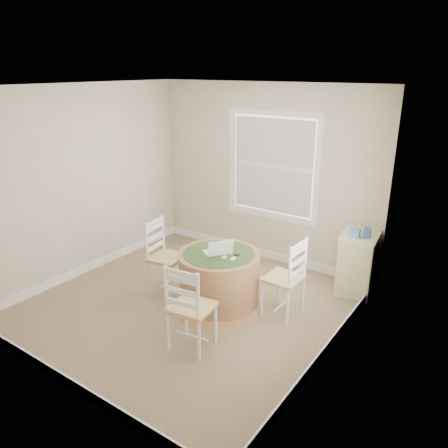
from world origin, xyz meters
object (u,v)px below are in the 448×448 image
Objects in this scene: chair_near at (192,307)px; chair_right at (283,278)px; chair_left at (167,257)px; corner_chest at (357,262)px; round_table at (219,277)px; laptop at (218,251)px.

chair_near is 1.00× the size of chair_right.
chair_left is 1.18× the size of corner_chest.
chair_right is (1.50, 0.33, 0.00)m from chair_left.
round_table is 1.23× the size of chair_left.
chair_left is 2.34× the size of laptop.
chair_left is 1.00× the size of chair_right.
round_table is at bearing -140.47° from corner_chest.
chair_near reaches higher than corner_chest.
chair_right reaches higher than round_table.
laptop is (0.77, 0.06, 0.26)m from chair_left.
chair_left is at bearing -50.06° from laptop.
round_table is 0.35m from laptop.
chair_near and chair_right have the same top height.
chair_near is (0.25, -0.84, 0.09)m from round_table.
chair_left is 1.00× the size of chair_near.
chair_right is 1.19m from corner_chest.
chair_left is 1.54m from chair_right.
round_table is 0.78m from chair_left.
chair_right is 1.18× the size of corner_chest.
chair_near is 1.18× the size of corner_chest.
corner_chest is at bearing 31.86° from round_table.
chair_right is 0.83m from laptop.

